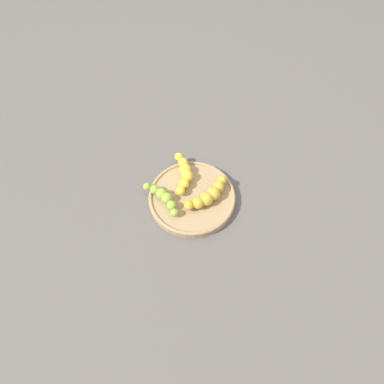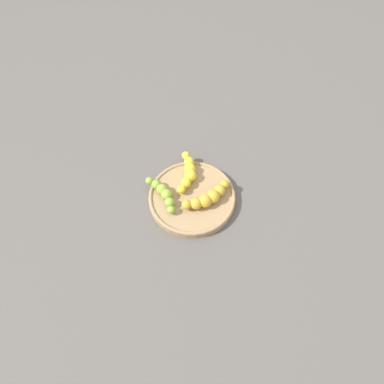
% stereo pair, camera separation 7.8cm
% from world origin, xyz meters
% --- Properties ---
extents(ground_plane, '(2.40, 2.40, 0.00)m').
position_xyz_m(ground_plane, '(0.00, 0.00, 0.00)').
color(ground_plane, '#56514C').
extents(fruit_bowl, '(0.23, 0.23, 0.02)m').
position_xyz_m(fruit_bowl, '(0.00, 0.00, 0.01)').
color(fruit_bowl, '#A08259').
rests_on(fruit_bowl, ground_plane).
extents(banana_spotted, '(0.13, 0.08, 0.04)m').
position_xyz_m(banana_spotted, '(0.04, -0.02, 0.04)').
color(banana_spotted, gold).
rests_on(banana_spotted, fruit_bowl).
extents(banana_yellow, '(0.05, 0.13, 0.03)m').
position_xyz_m(banana_yellow, '(-0.01, 0.07, 0.04)').
color(banana_yellow, yellow).
rests_on(banana_yellow, fruit_bowl).
extents(banana_green, '(0.07, 0.11, 0.03)m').
position_xyz_m(banana_green, '(-0.07, 0.01, 0.03)').
color(banana_green, '#8CAD38').
rests_on(banana_green, fruit_bowl).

